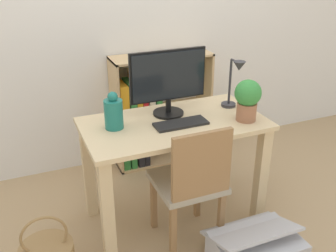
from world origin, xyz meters
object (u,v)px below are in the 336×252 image
(monitor, at_px, (168,79))
(desk_lamp, at_px, (235,80))
(storage_box, at_px, (256,250))
(bookshelf, at_px, (145,113))
(chair, at_px, (191,181))
(vase, at_px, (114,113))
(potted_plant, at_px, (248,98))
(keyboard, at_px, (181,124))

(monitor, distance_m, desk_lamp, 0.45)
(desk_lamp, xyz_separation_m, storage_box, (-0.18, -0.65, -0.84))
(desk_lamp, height_order, bookshelf, desk_lamp)
(chair, relative_size, storage_box, 1.65)
(vase, distance_m, chair, 0.62)
(vase, height_order, potted_plant, potted_plant)
(potted_plant, bearing_deg, vase, 165.47)
(monitor, distance_m, vase, 0.42)
(desk_lamp, bearing_deg, chair, -145.04)
(monitor, height_order, storage_box, monitor)
(monitor, xyz_separation_m, chair, (-0.02, -0.41, -0.52))
(vase, distance_m, storage_box, 1.18)
(chair, xyz_separation_m, storage_box, (0.27, -0.33, -0.35))
(chair, bearing_deg, monitor, 88.12)
(vase, distance_m, desk_lamp, 0.83)
(desk_lamp, height_order, storage_box, desk_lamp)
(vase, relative_size, bookshelf, 0.25)
(bookshelf, bearing_deg, potted_plant, -69.97)
(monitor, bearing_deg, storage_box, -70.86)
(potted_plant, height_order, bookshelf, potted_plant)
(chair, bearing_deg, keyboard, 83.99)
(bookshelf, bearing_deg, storage_box, -82.52)
(potted_plant, height_order, storage_box, potted_plant)
(chair, distance_m, bookshelf, 1.08)
(bookshelf, bearing_deg, keyboard, -94.22)
(keyboard, xyz_separation_m, chair, (-0.03, -0.22, -0.28))
(vase, height_order, chair, vase)
(storage_box, bearing_deg, monitor, 109.14)
(keyboard, relative_size, bookshelf, 0.35)
(chair, bearing_deg, desk_lamp, 35.72)
(potted_plant, bearing_deg, storage_box, -109.55)
(keyboard, bearing_deg, potted_plant, -12.61)
(chair, xyz_separation_m, bookshelf, (0.09, 1.08, 0.00))
(bookshelf, bearing_deg, vase, -121.50)
(keyboard, distance_m, chair, 0.36)
(monitor, relative_size, bookshelf, 0.54)
(desk_lamp, distance_m, storage_box, 1.07)
(keyboard, distance_m, bookshelf, 0.91)
(storage_box, bearing_deg, desk_lamp, 74.30)
(storage_box, bearing_deg, keyboard, 114.35)
(vase, xyz_separation_m, storage_box, (0.64, -0.67, -0.73))
(vase, xyz_separation_m, chair, (0.37, -0.34, -0.38))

